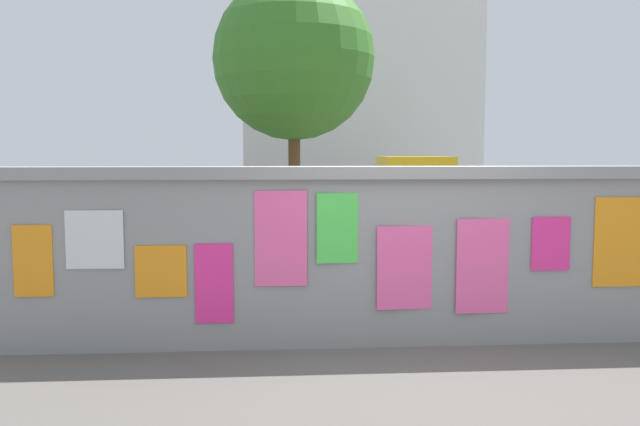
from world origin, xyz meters
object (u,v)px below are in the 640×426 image
bicycle_far (121,270)px  person_walking (366,232)px  motorcycle (600,268)px  tree_roadside (294,59)px  auto_rickshaw_truck (468,209)px  bicycle_near (190,244)px  person_bystander (261,216)px

bicycle_far → person_walking: size_ratio=1.02×
motorcycle → bicycle_far: 6.21m
motorcycle → tree_roadside: bearing=112.9°
person_walking → tree_roadside: tree_roadside is taller
auto_rickshaw_truck → person_walking: (-2.43, -3.97, 0.09)m
auto_rickshaw_truck → tree_roadside: size_ratio=0.58×
bicycle_near → person_walking: size_ratio=1.06×
person_walking → person_bystander: size_ratio=1.00×
auto_rickshaw_truck → person_bystander: bearing=-151.4°
bicycle_near → tree_roadside: 6.86m
bicycle_near → person_walking: bearing=-54.1°
person_walking → auto_rickshaw_truck: bearing=58.6°
motorcycle → person_walking: (-3.02, -0.26, 0.52)m
bicycle_far → person_walking: bearing=-19.4°
bicycle_near → person_walking: person_walking is taller
auto_rickshaw_truck → person_walking: 4.66m
motorcycle → person_bystander: bearing=158.5°
bicycle_near → person_bystander: bearing=-51.2°
person_bystander → tree_roadside: size_ratio=0.26×
tree_roadside → auto_rickshaw_truck: bearing=-58.1°
bicycle_near → bicycle_far: same height
motorcycle → person_walking: bearing=-175.2°
auto_rickshaw_truck → bicycle_far: auto_rickshaw_truck is taller
motorcycle → bicycle_far: (-6.15, 0.85, -0.10)m
tree_roadside → motorcycle: bearing=-67.1°
bicycle_near → auto_rickshaw_truck: bearing=5.3°
bicycle_far → person_bystander: size_ratio=1.02×
tree_roadside → bicycle_far: bearing=-108.2°
person_walking → tree_roadside: 9.42m
bicycle_far → person_bystander: bearing=24.6°
person_walking → person_bystander: 2.33m
auto_rickshaw_truck → tree_roadside: 6.62m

